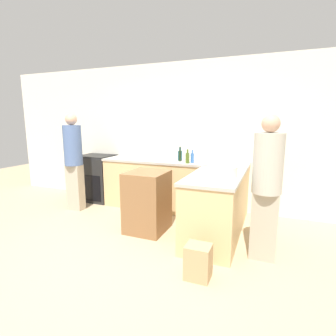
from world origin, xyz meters
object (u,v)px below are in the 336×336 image
at_px(person_by_range, 74,158).
at_px(paper_bag, 198,262).
at_px(olive_oil_bottle, 187,158).
at_px(mixing_bowl, 223,171).
at_px(water_bottle_blue, 192,158).
at_px(person_at_peninsula, 267,183).
at_px(range_oven, 97,178).
at_px(island_table, 147,202).
at_px(dish_soap_bottle, 180,155).
at_px(wine_bottle_dark, 180,155).

height_order(person_by_range, paper_bag, person_by_range).
bearing_deg(olive_oil_bottle, person_by_range, -165.89).
distance_m(mixing_bowl, water_bottle_blue, 1.15).
distance_m(water_bottle_blue, paper_bag, 2.10).
bearing_deg(person_at_peninsula, olive_oil_bottle, 140.42).
relative_size(range_oven, olive_oil_bottle, 3.94).
bearing_deg(mixing_bowl, water_bottle_blue, 127.03).
xyz_separation_m(person_at_peninsula, paper_bag, (-0.61, -0.68, -0.75)).
bearing_deg(paper_bag, island_table, 138.98).
distance_m(island_table, paper_bag, 1.40).
bearing_deg(range_oven, dish_soap_bottle, 4.50).
bearing_deg(range_oven, olive_oil_bottle, -5.11).
bearing_deg(range_oven, island_table, -31.60).
distance_m(olive_oil_bottle, person_by_range, 2.06).
relative_size(olive_oil_bottle, wine_bottle_dark, 0.92).
bearing_deg(wine_bottle_dark, mixing_bowl, -47.23).
bearing_deg(island_table, person_by_range, 168.03).
distance_m(olive_oil_bottle, paper_bag, 2.06).
bearing_deg(range_oven, person_by_range, -87.72).
relative_size(olive_oil_bottle, dish_soap_bottle, 1.06).
distance_m(mixing_bowl, olive_oil_bottle, 1.14).
bearing_deg(person_by_range, dish_soap_bottle, 25.19).
bearing_deg(mixing_bowl, person_by_range, 172.88).
xyz_separation_m(island_table, olive_oil_bottle, (0.35, 0.85, 0.57)).
xyz_separation_m(range_oven, island_table, (1.68, -1.04, -0.01)).
relative_size(olive_oil_bottle, person_at_peninsula, 0.14).
distance_m(olive_oil_bottle, dish_soap_bottle, 0.41).
height_order(water_bottle_blue, person_at_peninsula, person_at_peninsula).
xyz_separation_m(island_table, wine_bottle_dark, (0.15, 1.04, 0.57)).
relative_size(wine_bottle_dark, person_at_peninsula, 0.15).
xyz_separation_m(olive_oil_bottle, dish_soap_bottle, (-0.25, 0.32, -0.01)).
distance_m(olive_oil_bottle, wine_bottle_dark, 0.27).
distance_m(range_oven, dish_soap_bottle, 1.87).
height_order(dish_soap_bottle, person_by_range, person_by_range).
xyz_separation_m(mixing_bowl, dish_soap_bottle, (-1.00, 1.17, 0.02)).
height_order(wine_bottle_dark, dish_soap_bottle, wine_bottle_dark).
distance_m(dish_soap_bottle, person_by_range, 1.94).
distance_m(mixing_bowl, person_at_peninsula, 0.59).
relative_size(mixing_bowl, wine_bottle_dark, 1.43).
height_order(range_oven, island_table, range_oven).
distance_m(water_bottle_blue, person_at_peninsula, 1.69).
distance_m(mixing_bowl, dish_soap_bottle, 1.54).
bearing_deg(water_bottle_blue, person_by_range, -164.57).
bearing_deg(island_table, wine_bottle_dark, 82.03).
distance_m(wine_bottle_dark, person_by_range, 1.93).
bearing_deg(person_by_range, island_table, -11.97).
xyz_separation_m(island_table, water_bottle_blue, (0.41, 0.92, 0.56)).
height_order(mixing_bowl, paper_bag, mixing_bowl).
xyz_separation_m(mixing_bowl, person_by_range, (-2.76, 0.34, -0.03)).
height_order(mixing_bowl, dish_soap_bottle, dish_soap_bottle).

